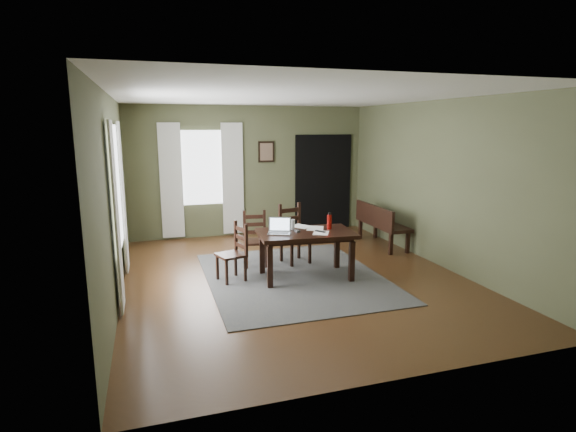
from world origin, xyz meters
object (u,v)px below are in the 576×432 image
object	(u,v)px
chair_back_left	(255,239)
water_bottle	(329,221)
dining_table	(306,237)
laptop	(279,229)
chair_back_right	(294,234)
chair_end	(234,253)
bench	(380,222)

from	to	relation	value
chair_back_left	water_bottle	world-z (taller)	water_bottle
dining_table	laptop	bearing A→B (deg)	179.52
dining_table	chair_back_right	bearing A→B (deg)	88.96
chair_end	chair_back_left	xyz separation A→B (m)	(0.48, 0.65, 0.01)
chair_back_right	water_bottle	world-z (taller)	chair_back_right
bench	laptop	xyz separation A→B (m)	(-2.39, -1.30, 0.30)
laptop	water_bottle	xyz separation A→B (m)	(0.81, 0.03, 0.06)
water_bottle	chair_end	bearing A→B (deg)	174.73
chair_back_left	chair_back_right	distance (m)	0.66
chair_end	chair_back_left	distance (m)	0.80
dining_table	laptop	distance (m)	0.43
chair_back_right	laptop	xyz separation A→B (m)	(-0.48, -0.78, 0.30)
chair_back_left	laptop	bearing A→B (deg)	-69.04
chair_back_left	water_bottle	bearing A→B (deg)	-29.83
chair_back_right	bench	xyz separation A→B (m)	(1.91, 0.52, -0.01)
laptop	chair_back_right	bearing A→B (deg)	79.94
chair_back_right	laptop	distance (m)	0.96
chair_back_right	bench	bearing A→B (deg)	2.45
dining_table	chair_back_left	bearing A→B (deg)	128.96
chair_back_right	water_bottle	bearing A→B (deg)	-79.00
bench	water_bottle	xyz separation A→B (m)	(-1.58, -1.27, 0.36)
dining_table	bench	world-z (taller)	bench
bench	laptop	distance (m)	2.74
dining_table	laptop	size ratio (longest dim) A/B	3.64
dining_table	water_bottle	size ratio (longest dim) A/B	5.74
chair_back_right	bench	distance (m)	1.98
chair_back_right	water_bottle	size ratio (longest dim) A/B	3.82
bench	chair_back_right	bearing A→B (deg)	105.17
dining_table	chair_end	xyz separation A→B (m)	(-1.06, 0.20, -0.21)
chair_end	laptop	bearing A→B (deg)	58.84
chair_end	water_bottle	xyz separation A→B (m)	(1.47, -0.14, 0.41)
chair_back_right	chair_end	bearing A→B (deg)	-164.39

